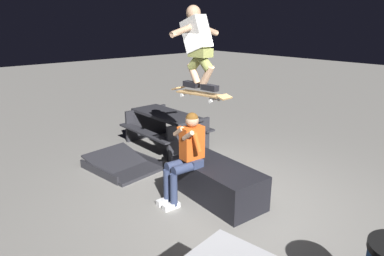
{
  "coord_description": "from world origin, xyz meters",
  "views": [
    {
      "loc": [
        -3.15,
        3.58,
        2.66
      ],
      "look_at": [
        0.48,
        0.34,
        1.14
      ],
      "focal_mm": 32.29,
      "sensor_mm": 36.0,
      "label": 1
    }
  ],
  "objects_px": {
    "skater_airborne": "(198,44)",
    "kicker_ramp": "(122,166)",
    "person_sitting_on_ledge": "(186,153)",
    "skateboard": "(200,94)",
    "picnic_table_back": "(166,124)",
    "ledge_box_main": "(218,182)"
  },
  "relations": [
    {
      "from": "skateboard",
      "to": "skater_airborne",
      "type": "xyz_separation_m",
      "value": [
        0.06,
        0.0,
        0.69
      ]
    },
    {
      "from": "kicker_ramp",
      "to": "picnic_table_back",
      "type": "distance_m",
      "value": 1.52
    },
    {
      "from": "skater_airborne",
      "to": "kicker_ramp",
      "type": "distance_m",
      "value": 2.92
    },
    {
      "from": "ledge_box_main",
      "to": "picnic_table_back",
      "type": "height_order",
      "value": "picnic_table_back"
    },
    {
      "from": "ledge_box_main",
      "to": "skater_airborne",
      "type": "xyz_separation_m",
      "value": [
        0.22,
        0.24,
        2.09
      ]
    },
    {
      "from": "ledge_box_main",
      "to": "person_sitting_on_ledge",
      "type": "distance_m",
      "value": 0.71
    },
    {
      "from": "skater_airborne",
      "to": "kicker_ramp",
      "type": "relative_size",
      "value": 0.81
    },
    {
      "from": "kicker_ramp",
      "to": "person_sitting_on_ledge",
      "type": "bearing_deg",
      "value": -175.83
    },
    {
      "from": "skater_airborne",
      "to": "ledge_box_main",
      "type": "bearing_deg",
      "value": -132.52
    },
    {
      "from": "skateboard",
      "to": "kicker_ramp",
      "type": "height_order",
      "value": "skateboard"
    },
    {
      "from": "kicker_ramp",
      "to": "ledge_box_main",
      "type": "bearing_deg",
      "value": -165.44
    },
    {
      "from": "kicker_ramp",
      "to": "skateboard",
      "type": "bearing_deg",
      "value": -171.26
    },
    {
      "from": "ledge_box_main",
      "to": "picnic_table_back",
      "type": "bearing_deg",
      "value": -19.64
    },
    {
      "from": "skater_airborne",
      "to": "person_sitting_on_ledge",
      "type": "bearing_deg",
      "value": 64.11
    },
    {
      "from": "skater_airborne",
      "to": "kicker_ramp",
      "type": "bearing_deg",
      "value": 8.92
    },
    {
      "from": "skateboard",
      "to": "kicker_ramp",
      "type": "relative_size",
      "value": 0.75
    },
    {
      "from": "ledge_box_main",
      "to": "skateboard",
      "type": "xyz_separation_m",
      "value": [
        0.16,
        0.24,
        1.4
      ]
    },
    {
      "from": "skateboard",
      "to": "kicker_ramp",
      "type": "distance_m",
      "value": 2.46
    },
    {
      "from": "skateboard",
      "to": "kicker_ramp",
      "type": "bearing_deg",
      "value": 8.74
    },
    {
      "from": "person_sitting_on_ledge",
      "to": "skater_airborne",
      "type": "xyz_separation_m",
      "value": [
        -0.08,
        -0.15,
        1.58
      ]
    },
    {
      "from": "kicker_ramp",
      "to": "picnic_table_back",
      "type": "xyz_separation_m",
      "value": [
        0.44,
        -1.38,
        0.45
      ]
    },
    {
      "from": "skater_airborne",
      "to": "kicker_ramp",
      "type": "xyz_separation_m",
      "value": [
        1.77,
        0.28,
        -2.3
      ]
    }
  ]
}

